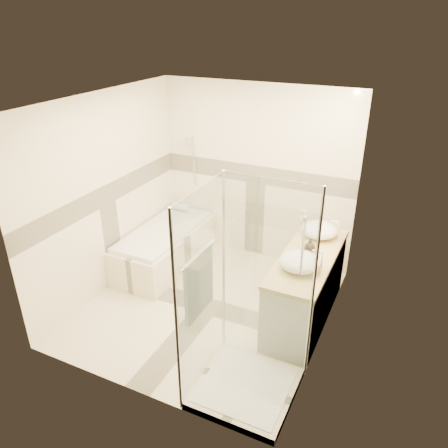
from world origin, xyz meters
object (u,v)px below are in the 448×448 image
at_px(vanity, 306,287).
at_px(shower_enclosure, 239,342).
at_px(vessel_sink_far, 299,262).
at_px(vessel_sink_near, 319,230).
at_px(amenity_bottle_b, 310,245).
at_px(amenity_bottle_a, 305,253).
at_px(bathtub, 165,245).

bearing_deg(vanity, shower_enclosure, -102.97).
bearing_deg(vessel_sink_far, vessel_sink_near, 90.00).
bearing_deg(amenity_bottle_b, vanity, -78.38).
distance_m(vessel_sink_near, amenity_bottle_a, 0.63).
distance_m(vanity, vessel_sink_far, 0.60).
xyz_separation_m(vanity, shower_enclosure, (-0.29, -1.27, 0.08)).
bearing_deg(vessel_sink_near, bathtub, -175.68).
relative_size(shower_enclosure, amenity_bottle_a, 11.82).
relative_size(bathtub, amenity_bottle_b, 10.96).
relative_size(shower_enclosure, vessel_sink_near, 4.73).
bearing_deg(shower_enclosure, amenity_bottle_b, 78.72).
relative_size(bathtub, vessel_sink_near, 3.94).
bearing_deg(amenity_bottle_a, amenity_bottle_b, 90.00).
height_order(vanity, shower_enclosure, shower_enclosure).
bearing_deg(bathtub, amenity_bottle_a, -12.42).
xyz_separation_m(amenity_bottle_a, amenity_bottle_b, (0.00, 0.22, -0.01)).
bearing_deg(vanity, bathtub, 170.75).
bearing_deg(vanity, amenity_bottle_a, -99.53).
bearing_deg(amenity_bottle_b, amenity_bottle_a, -90.00).
bearing_deg(shower_enclosure, vessel_sink_far, 74.09).
xyz_separation_m(bathtub, vessel_sink_far, (2.13, -0.66, 0.63)).
relative_size(vanity, vessel_sink_far, 3.70).
xyz_separation_m(shower_enclosure, amenity_bottle_a, (0.27, 1.15, 0.43)).
distance_m(bathtub, amenity_bottle_a, 2.27).
bearing_deg(shower_enclosure, vessel_sink_near, 81.30).
xyz_separation_m(vessel_sink_far, amenity_bottle_a, (0.00, 0.19, -0.00)).
distance_m(shower_enclosure, amenity_bottle_b, 1.46).
bearing_deg(bathtub, amenity_bottle_b, -6.77).
bearing_deg(bathtub, vessel_sink_near, 4.32).
bearing_deg(vessel_sink_near, amenity_bottle_b, -90.00).
relative_size(bathtub, vanity, 1.05).
relative_size(vessel_sink_near, amenity_bottle_b, 2.78).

